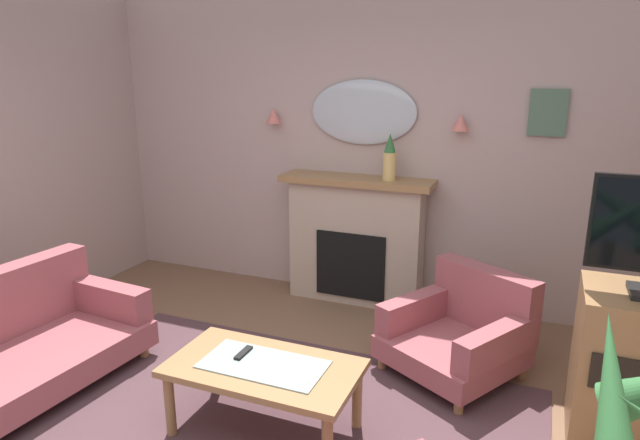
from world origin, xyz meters
TOP-DOWN VIEW (x-y plane):
  - wall_back at (0.00, 2.58)m, footprint 6.25×0.10m
  - fireplace at (-0.11, 2.35)m, footprint 1.36×0.36m
  - mantel_vase_right at (0.19, 2.33)m, footprint 0.11×0.11m
  - wall_mirror at (-0.11, 2.50)m, footprint 0.96×0.06m
  - wall_sconce_left at (-0.96, 2.45)m, footprint 0.14×0.14m
  - wall_sconce_right at (0.74, 2.45)m, footprint 0.14×0.14m
  - framed_picture at (1.39, 2.51)m, footprint 0.28×0.03m
  - coffee_table at (0.03, 0.32)m, footprint 1.10×0.60m
  - tv_remote at (-0.14, 0.37)m, footprint 0.04×0.16m
  - floral_couch at (-1.73, 0.02)m, footprint 1.00×1.78m
  - armchair_by_coffee_table at (0.98, 1.47)m, footprint 1.10×1.11m

SIDE VIEW (x-z plane):
  - armchair_by_coffee_table at x=0.98m, z-range -0.05..0.66m
  - floral_couch at x=-1.73m, z-range -0.06..0.70m
  - coffee_table at x=0.03m, z-range 0.16..0.61m
  - tv_remote at x=-0.14m, z-range 0.44..0.46m
  - fireplace at x=-0.11m, z-range -0.01..1.15m
  - mantel_vase_right at x=0.19m, z-range 1.15..1.55m
  - wall_back at x=0.00m, z-range 0.00..2.90m
  - wall_sconce_left at x=-0.96m, z-range 1.59..1.73m
  - wall_sconce_right at x=0.74m, z-range 1.59..1.73m
  - wall_mirror at x=-0.11m, z-range 1.43..1.99m
  - framed_picture at x=1.39m, z-range 1.57..1.93m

